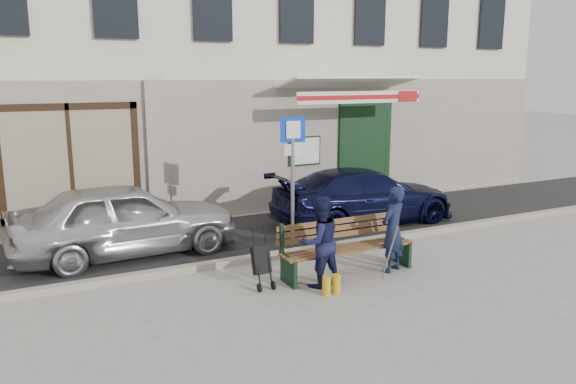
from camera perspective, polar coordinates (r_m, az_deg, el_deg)
ground at (r=9.19m, az=3.36°, el=-9.30°), size 80.00×80.00×0.00m
asphalt_lane at (r=11.83m, az=-4.13°, el=-4.44°), size 60.00×3.20×0.01m
curb at (r=10.42m, az=-0.76°, el=-6.35°), size 60.00×0.18×0.12m
building at (r=16.54m, az=-11.81°, el=17.33°), size 20.00×8.27×10.00m
car_silver at (r=10.81m, az=-16.21°, el=-2.65°), size 4.17×1.88×1.39m
car_navy at (r=12.80m, az=7.72°, el=-0.40°), size 4.34×1.81×1.25m
parking_sign at (r=10.53m, az=0.48°, el=3.02°), size 0.47×0.14×2.55m
bench at (r=9.51m, az=5.84°, el=-5.68°), size 2.40×1.17×0.98m
man at (r=9.69m, az=10.60°, el=-3.75°), size 0.64×0.54×1.48m
woman at (r=8.89m, az=3.23°, el=-5.08°), size 0.74×0.59×1.45m
stroller at (r=8.92m, az=-2.73°, el=-7.04°), size 0.29×0.40×0.96m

